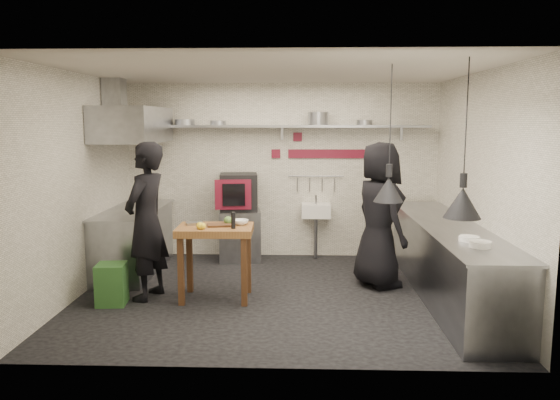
{
  "coord_description": "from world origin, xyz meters",
  "views": [
    {
      "loc": [
        0.28,
        -6.72,
        2.2
      ],
      "look_at": [
        0.03,
        0.3,
        1.18
      ],
      "focal_mm": 35.0,
      "sensor_mm": 36.0,
      "label": 1
    }
  ],
  "objects_px": {
    "chef_left": "(146,221)",
    "chef_right": "(379,215)",
    "combi_oven": "(239,192)",
    "oven_stand": "(240,235)",
    "green_bin": "(112,284)",
    "prep_table": "(216,263)"
  },
  "relations": [
    {
      "from": "chef_left",
      "to": "chef_right",
      "type": "distance_m",
      "value": 3.02
    },
    {
      "from": "oven_stand",
      "to": "chef_left",
      "type": "height_order",
      "value": "chef_left"
    },
    {
      "from": "combi_oven",
      "to": "chef_right",
      "type": "bearing_deg",
      "value": -39.91
    },
    {
      "from": "combi_oven",
      "to": "prep_table",
      "type": "distance_m",
      "value": 2.08
    },
    {
      "from": "oven_stand",
      "to": "combi_oven",
      "type": "bearing_deg",
      "value": 108.31
    },
    {
      "from": "combi_oven",
      "to": "chef_left",
      "type": "xyz_separation_m",
      "value": [
        -0.93,
        -1.98,
        -0.11
      ]
    },
    {
      "from": "chef_left",
      "to": "chef_right",
      "type": "relative_size",
      "value": 1.01
    },
    {
      "from": "green_bin",
      "to": "chef_right",
      "type": "distance_m",
      "value": 3.52
    },
    {
      "from": "prep_table",
      "to": "chef_left",
      "type": "xyz_separation_m",
      "value": [
        -0.85,
        -0.0,
        0.52
      ]
    },
    {
      "from": "chef_right",
      "to": "chef_left",
      "type": "bearing_deg",
      "value": 79.68
    },
    {
      "from": "combi_oven",
      "to": "chef_right",
      "type": "xyz_separation_m",
      "value": [
        2.02,
        -1.35,
        -0.12
      ]
    },
    {
      "from": "prep_table",
      "to": "chef_right",
      "type": "xyz_separation_m",
      "value": [
        2.1,
        0.63,
        0.51
      ]
    },
    {
      "from": "combi_oven",
      "to": "green_bin",
      "type": "relative_size",
      "value": 1.16
    },
    {
      "from": "chef_left",
      "to": "combi_oven",
      "type": "bearing_deg",
      "value": 170.07
    },
    {
      "from": "prep_table",
      "to": "combi_oven",
      "type": "bearing_deg",
      "value": 86.2
    },
    {
      "from": "combi_oven",
      "to": "chef_left",
      "type": "distance_m",
      "value": 2.19
    },
    {
      "from": "combi_oven",
      "to": "chef_left",
      "type": "height_order",
      "value": "chef_left"
    },
    {
      "from": "oven_stand",
      "to": "green_bin",
      "type": "distance_m",
      "value": 2.57
    },
    {
      "from": "green_bin",
      "to": "chef_right",
      "type": "relative_size",
      "value": 0.26
    },
    {
      "from": "green_bin",
      "to": "chef_left",
      "type": "height_order",
      "value": "chef_left"
    },
    {
      "from": "oven_stand",
      "to": "green_bin",
      "type": "height_order",
      "value": "oven_stand"
    },
    {
      "from": "oven_stand",
      "to": "chef_left",
      "type": "relative_size",
      "value": 0.41
    }
  ]
}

